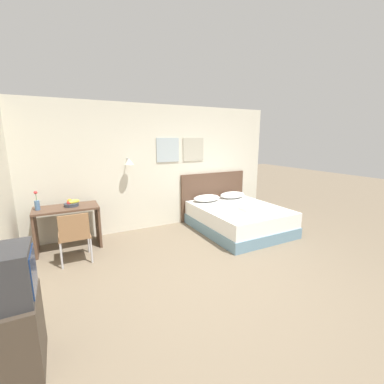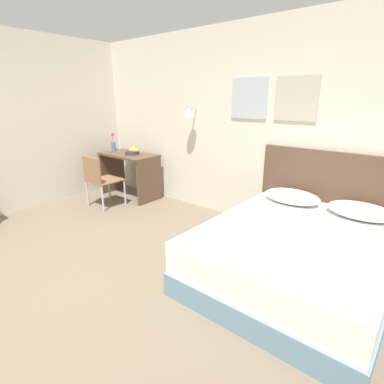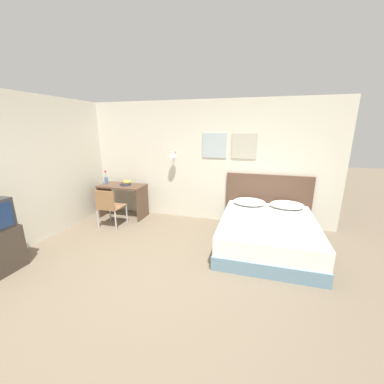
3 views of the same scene
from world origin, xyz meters
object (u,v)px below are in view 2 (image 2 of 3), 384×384
Objects in this scene: pillow_left at (292,196)px; pillow_right at (360,211)px; desk at (129,168)px; flower_vase at (113,145)px; folded_towel_near_foot at (289,240)px; fruit_bowl at (132,151)px; desk_chair at (99,177)px; headboard at (331,199)px; bed at (296,256)px.

pillow_left is 0.73m from pillow_right.
flower_vase is (-0.43, 0.01, 0.36)m from desk.
flower_vase is at bearing -179.05° from pillow_left.
desk is at bearing 163.84° from folded_towel_near_foot.
fruit_bowl reaches higher than folded_towel_near_foot.
fruit_bowl reaches higher than pillow_right.
folded_towel_near_foot is at bearing -69.29° from pillow_left.
pillow_left is at bearing 0.95° from flower_vase.
pillow_left is 0.77× the size of desk_chair.
fruit_bowl is (-3.21, 0.97, 0.27)m from folded_towel_near_foot.
folded_towel_near_foot is 0.31× the size of desk.
pillow_right is (0.36, -0.29, 0.03)m from headboard.
headboard is at bearing 5.34° from flower_vase.
flower_vase is (-3.73, 0.97, 0.34)m from folded_towel_near_foot.
headboard is 3.74m from flower_vase.
desk is 0.31m from fruit_bowl.
desk_chair reaches higher than bed.
folded_towel_near_foot is at bearing -89.03° from headboard.
pillow_right is (0.36, 0.72, 0.34)m from bed.
headboard is 5.41× the size of folded_towel_near_foot.
fruit_bowl reaches higher than pillow_left.
bed is 1.06m from headboard.
desk_chair is 2.54× the size of flower_vase.
pillow_right is 3.65m from desk.
desk_chair is at bearing -162.34° from headboard.
folded_towel_near_foot is (0.02, -0.30, 0.29)m from bed.
pillow_right is at bearing 63.35° from bed.
fruit_bowl is (-3.19, 0.67, 0.56)m from bed.
desk_chair is 0.75m from fruit_bowl.
headboard is at bearing 17.66° from desk_chair.
fruit_bowl is 0.83× the size of flower_vase.
bed is 6.10× the size of folded_towel_near_foot.
folded_towel_near_foot is 3.87m from flower_vase.
flower_vase reaches higher than desk.
desk_chair is at bearing -83.86° from desk.
headboard reaches higher than pillow_left.
pillow_right is 1.96× the size of flower_vase.
pillow_left is at bearing -141.32° from headboard.
folded_towel_near_foot is at bearing -14.50° from flower_vase.
pillow_right is 3.65m from desk_chair.
pillow_left reaches higher than folded_towel_near_foot.
headboard reaches higher than folded_towel_near_foot.
fruit_bowl is at bearing -178.97° from pillow_left.
headboard is 1.66× the size of desk.
headboard is 2.09× the size of desk_chair.
fruit_bowl is at bearing -179.18° from pillow_right.
pillow_right is 2.00× the size of folded_towel_near_foot.
fruit_bowl reaches higher than desk.
desk_chair is at bearing -165.60° from pillow_left.
fruit_bowl is (-3.19, -0.34, 0.26)m from headboard.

